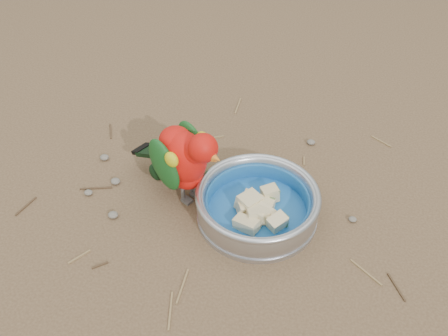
% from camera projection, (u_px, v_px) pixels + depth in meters
% --- Properties ---
extents(ground, '(60.00, 60.00, 0.00)m').
position_uv_depth(ground, '(242.00, 244.00, 0.89)').
color(ground, brown).
extents(food_bowl, '(0.23, 0.23, 0.02)m').
position_uv_depth(food_bowl, '(257.00, 213.00, 0.94)').
color(food_bowl, '#B2B2BA').
rests_on(food_bowl, ground).
extents(bowl_wall, '(0.23, 0.23, 0.04)m').
position_uv_depth(bowl_wall, '(258.00, 202.00, 0.92)').
color(bowl_wall, '#B2B2BA').
rests_on(bowl_wall, food_bowl).
extents(fruit_wedges, '(0.14, 0.14, 0.03)m').
position_uv_depth(fruit_wedges, '(257.00, 205.00, 0.92)').
color(fruit_wedges, beige).
rests_on(fruit_wedges, food_bowl).
extents(lory_parrot, '(0.23, 0.18, 0.17)m').
position_uv_depth(lory_parrot, '(184.00, 163.00, 0.93)').
color(lory_parrot, red).
rests_on(lory_parrot, ground).
extents(ground_debris, '(0.90, 0.80, 0.01)m').
position_uv_depth(ground_debris, '(271.00, 230.00, 0.91)').
color(ground_debris, olive).
rests_on(ground_debris, ground).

